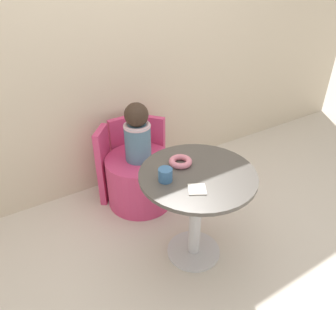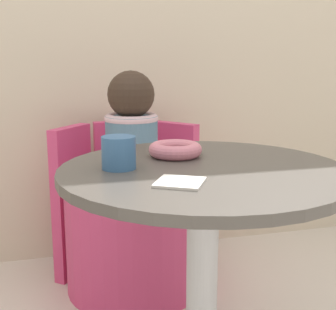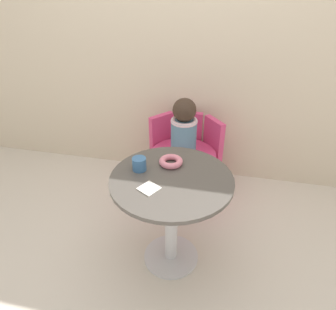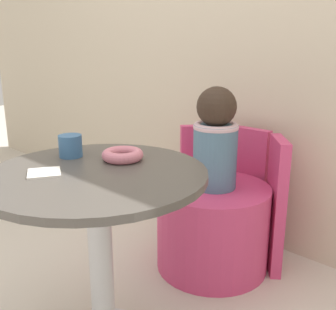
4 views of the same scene
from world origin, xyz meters
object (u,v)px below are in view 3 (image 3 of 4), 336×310
(round_table, at_px, (171,200))
(child_figure, at_px, (184,128))
(tub_chair, at_px, (183,174))
(donut, at_px, (171,161))
(cup, at_px, (139,164))

(round_table, bearing_deg, child_figure, 93.85)
(child_figure, bearing_deg, tub_chair, 82.87)
(donut, bearing_deg, tub_chair, 91.45)
(child_figure, relative_size, cup, 5.65)
(round_table, xyz_separation_m, donut, (-0.03, 0.14, 0.18))
(cup, bearing_deg, donut, 29.94)
(round_table, relative_size, child_figure, 1.53)
(round_table, relative_size, cup, 8.62)
(round_table, height_order, cup, cup)
(tub_chair, relative_size, donut, 3.70)
(child_figure, bearing_deg, cup, -103.26)
(child_figure, bearing_deg, donut, -88.55)
(tub_chair, bearing_deg, round_table, -86.15)
(donut, relative_size, cup, 1.75)
(round_table, height_order, tub_chair, round_table)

